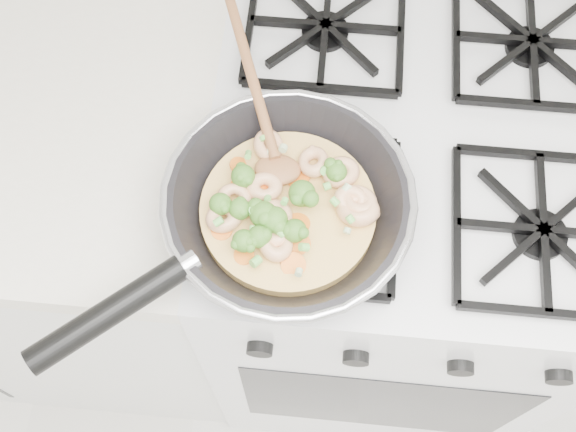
{
  "coord_description": "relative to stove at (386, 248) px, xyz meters",
  "views": [
    {
      "loc": [
        -0.14,
        1.15,
        1.76
      ],
      "look_at": [
        -0.18,
        1.53,
        0.93
      ],
      "focal_mm": 45.27,
      "sensor_mm": 36.0,
      "label": 1
    }
  ],
  "objects": [
    {
      "name": "stove",
      "position": [
        0.0,
        0.0,
        0.0
      ],
      "size": [
        0.6,
        0.6,
        0.92
      ],
      "color": "silver",
      "rests_on": "ground"
    },
    {
      "name": "skillet",
      "position": [
        -0.18,
        -0.17,
        0.5
      ],
      "size": [
        0.43,
        0.53,
        0.09
      ],
      "rotation": [
        0.0,
        0.0,
        -0.07
      ],
      "color": "black",
      "rests_on": "stove"
    }
  ]
}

